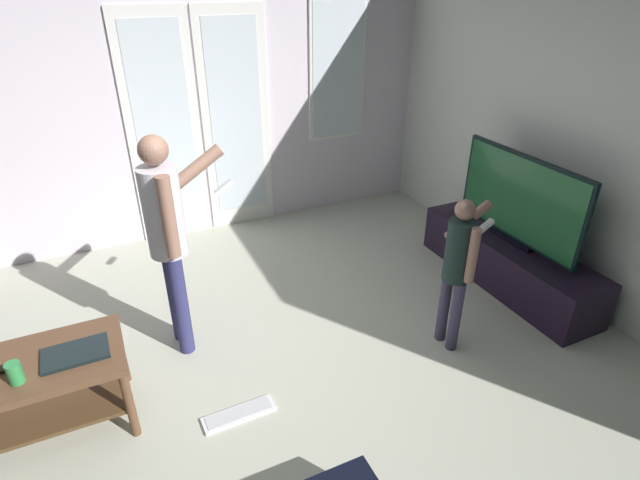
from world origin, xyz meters
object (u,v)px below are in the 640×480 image
at_px(flat_screen_tv, 520,200).
at_px(person_adult, 168,229).
at_px(cup_near_edge, 15,373).
at_px(coffee_table, 44,381).
at_px(laptop_closed, 76,353).
at_px(loose_keyboard, 238,414).
at_px(tv_stand, 507,262).
at_px(person_child, 458,262).

distance_m(flat_screen_tv, person_adult, 2.66).
bearing_deg(cup_near_edge, flat_screen_tv, 3.40).
xyz_separation_m(coffee_table, laptop_closed, (0.19, -0.03, 0.15)).
distance_m(loose_keyboard, cup_near_edge, 1.21).
bearing_deg(tv_stand, person_adult, 172.09).
distance_m(tv_stand, laptop_closed, 3.29).
bearing_deg(person_adult, flat_screen_tv, -7.84).
bearing_deg(person_child, coffee_table, 172.27).
xyz_separation_m(person_child, cup_near_edge, (-2.61, 0.22, -0.11)).
relative_size(person_adult, cup_near_edge, 12.68).
relative_size(flat_screen_tv, person_child, 1.10).
distance_m(person_child, cup_near_edge, 2.62).
distance_m(flat_screen_tv, person_child, 1.03).
relative_size(flat_screen_tv, cup_near_edge, 10.18).
xyz_separation_m(loose_keyboard, laptop_closed, (-0.78, 0.33, 0.50)).
relative_size(tv_stand, person_adult, 1.09).
height_order(person_adult, loose_keyboard, person_adult).
bearing_deg(loose_keyboard, cup_near_edge, 167.41).
xyz_separation_m(tv_stand, person_adult, (-2.63, 0.37, 0.72)).
distance_m(person_adult, person_child, 1.89).
xyz_separation_m(tv_stand, laptop_closed, (-3.27, -0.11, 0.31)).
distance_m(tv_stand, cup_near_edge, 3.57).
xyz_separation_m(person_adult, laptop_closed, (-0.64, -0.48, -0.40)).
relative_size(coffee_table, person_child, 0.78).
bearing_deg(tv_stand, loose_keyboard, -169.92).
bearing_deg(cup_near_edge, laptop_closed, 19.55).
height_order(coffee_table, cup_near_edge, cup_near_edge).
xyz_separation_m(flat_screen_tv, person_adult, (-2.63, 0.36, 0.15)).
xyz_separation_m(person_adult, loose_keyboard, (0.14, -0.81, -0.91)).
relative_size(loose_keyboard, cup_near_edge, 3.68).
height_order(flat_screen_tv, laptop_closed, flat_screen_tv).
xyz_separation_m(flat_screen_tv, loose_keyboard, (-2.49, -0.45, -0.76)).
xyz_separation_m(person_child, laptop_closed, (-2.34, 0.32, -0.16)).
bearing_deg(laptop_closed, flat_screen_tv, 1.06).
height_order(tv_stand, loose_keyboard, tv_stand).
height_order(tv_stand, person_adult, person_adult).
relative_size(loose_keyboard, laptop_closed, 1.30).
relative_size(person_adult, person_child, 1.36).
relative_size(person_child, laptop_closed, 3.28).
bearing_deg(loose_keyboard, laptop_closed, 156.89).
height_order(person_child, cup_near_edge, person_child).
height_order(person_child, loose_keyboard, person_child).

